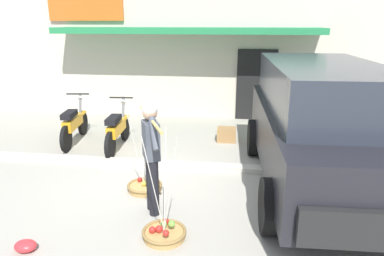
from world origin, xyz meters
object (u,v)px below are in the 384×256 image
(parked_truck, at_px, (321,123))
(fruit_vendor, at_px, (151,150))
(plastic_litter_bag, at_px, (25,246))
(wooden_crate, at_px, (227,135))
(fruit_basket_right_side, at_px, (164,232))
(motorcycle_nearest_shop, at_px, (74,124))
(motorcycle_second_in_row, at_px, (117,130))
(fruit_basket_left_side, at_px, (145,186))

(parked_truck, bearing_deg, fruit_vendor, -154.49)
(parked_truck, xyz_separation_m, plastic_litter_bag, (-3.92, -2.38, -1.06))
(wooden_crate, bearing_deg, fruit_basket_right_side, -99.19)
(fruit_vendor, height_order, wooden_crate, fruit_vendor)
(fruit_vendor, distance_m, motorcycle_nearest_shop, 3.83)
(parked_truck, bearing_deg, wooden_crate, 126.62)
(fruit_vendor, xyz_separation_m, wooden_crate, (0.96, 3.41, -0.82))
(fruit_vendor, distance_m, plastic_litter_bag, 1.99)
(fruit_vendor, relative_size, plastic_litter_bag, 6.05)
(plastic_litter_bag, bearing_deg, fruit_basket_right_side, 16.90)
(parked_truck, xyz_separation_m, wooden_crate, (-1.62, 2.18, -0.97))
(motorcycle_nearest_shop, relative_size, motorcycle_second_in_row, 1.00)
(fruit_basket_left_side, xyz_separation_m, parked_truck, (2.88, 0.58, 1.05))
(fruit_basket_left_side, height_order, wooden_crate, fruit_basket_left_side)
(fruit_basket_right_side, xyz_separation_m, motorcycle_nearest_shop, (-2.86, 3.45, 0.37))
(fruit_basket_left_side, height_order, fruit_basket_right_side, same)
(fruit_basket_right_side, bearing_deg, fruit_vendor, 115.13)
(wooden_crate, bearing_deg, fruit_vendor, -105.73)
(fruit_vendor, relative_size, fruit_basket_right_side, 1.17)
(motorcycle_nearest_shop, bearing_deg, wooden_crate, 9.69)
(parked_truck, bearing_deg, fruit_basket_right_side, -140.46)
(plastic_litter_bag, bearing_deg, fruit_vendor, 40.45)
(parked_truck, height_order, wooden_crate, parked_truck)
(motorcycle_second_in_row, distance_m, wooden_crate, 2.55)
(fruit_basket_right_side, height_order, wooden_crate, fruit_basket_right_side)
(parked_truck, distance_m, plastic_litter_bag, 4.71)
(motorcycle_second_in_row, height_order, plastic_litter_bag, motorcycle_second_in_row)
(parked_truck, distance_m, wooden_crate, 2.88)
(motorcycle_second_in_row, height_order, wooden_crate, motorcycle_second_in_row)
(motorcycle_nearest_shop, distance_m, wooden_crate, 3.58)
(wooden_crate, bearing_deg, fruit_basket_left_side, -114.65)
(fruit_vendor, bearing_deg, plastic_litter_bag, -139.55)
(fruit_basket_left_side, relative_size, parked_truck, 0.30)
(fruit_basket_right_side, distance_m, parked_truck, 3.13)
(plastic_litter_bag, bearing_deg, motorcycle_second_in_row, 91.04)
(fruit_basket_right_side, relative_size, motorcycle_second_in_row, 0.80)
(fruit_basket_left_side, xyz_separation_m, fruit_basket_right_side, (0.61, -1.30, 0.00))
(fruit_vendor, bearing_deg, fruit_basket_left_side, 114.96)
(fruit_basket_left_side, bearing_deg, wooden_crate, 65.35)
(parked_truck, bearing_deg, motorcycle_nearest_shop, 162.91)
(plastic_litter_bag, height_order, wooden_crate, wooden_crate)
(motorcycle_nearest_shop, xyz_separation_m, plastic_litter_bag, (1.21, -3.96, -0.38))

